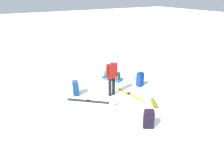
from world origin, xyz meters
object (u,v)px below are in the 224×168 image
backpack_large_dark (140,80)px  ski_pair_far (129,94)px  backpack_small_spare (76,88)px  sleeping_mat_rolled (154,103)px  backpack_bright (149,119)px  gear_sled (112,75)px  skier_standing (112,75)px  ski_poles_planted_far (117,90)px  ski_pair_near (88,101)px  ski_poles_planted_near (137,65)px

backpack_large_dark → ski_pair_far: bearing=23.0°
ski_pair_far → backpack_small_spare: bearing=-29.5°
backpack_large_dark → sleeping_mat_rolled: size_ratio=1.26×
backpack_small_spare → sleeping_mat_rolled: backpack_small_spare is taller
backpack_bright → gear_sled: 4.16m
skier_standing → ski_pair_far: size_ratio=0.98×
skier_standing → backpack_small_spare: skier_standing is taller
backpack_small_spare → ski_poles_planted_far: ski_poles_planted_far is taller
ski_poles_planted_far → backpack_large_dark: bearing=-154.2°
backpack_large_dark → backpack_small_spare: 3.06m
backpack_bright → ski_poles_planted_far: bearing=-84.8°
ski_pair_near → ski_pair_far: same height
backpack_large_dark → ski_poles_planted_near: (-0.36, -0.78, 0.43)m
ski_poles_planted_far → sleeping_mat_rolled: ski_poles_planted_far is taller
ski_pair_near → sleeping_mat_rolled: sleeping_mat_rolled is taller
ski_pair_far → sleeping_mat_rolled: (-0.33, 1.29, 0.08)m
ski_poles_planted_near → backpack_small_spare: bearing=0.4°
skier_standing → ski_poles_planted_far: size_ratio=1.34×
ski_pair_far → ski_poles_planted_far: ski_poles_planted_far is taller
backpack_large_dark → backpack_bright: 3.19m
skier_standing → ski_pair_far: (-0.69, 0.31, -0.94)m
skier_standing → gear_sled: skier_standing is taller
backpack_large_dark → backpack_small_spare: size_ratio=1.07×
ski_pair_near → backpack_bright: 2.83m
gear_sled → ski_pair_near: bearing=34.6°
ski_pair_near → sleeping_mat_rolled: (-2.16, 1.64, 0.08)m
ski_pair_far → sleeping_mat_rolled: bearing=104.2°
ski_poles_planted_near → sleeping_mat_rolled: 2.73m
skier_standing → ski_poles_planted_near: 2.18m
gear_sled → sleeping_mat_rolled: gear_sled is taller
backpack_bright → sleeping_mat_rolled: 1.52m
backpack_large_dark → backpack_bright: (1.75, 2.67, -0.01)m
backpack_small_spare → ski_poles_planted_near: (-3.33, -0.02, 0.45)m
ski_poles_planted_near → backpack_large_dark: bearing=64.9°
ski_pair_far → backpack_large_dark: backpack_large_dark is taller
ski_poles_planted_near → ski_pair_far: bearing=42.0°
skier_standing → gear_sled: size_ratio=1.45×
sleeping_mat_rolled → gear_sled: bearing=-87.7°
backpack_bright → ski_poles_planted_near: size_ratio=0.49×
ski_poles_planted_far → gear_sled: (-1.18, -2.28, -0.48)m
skier_standing → backpack_bright: size_ratio=2.49×
ski_poles_planted_near → gear_sled: (1.10, -0.58, -0.54)m
backpack_bright → backpack_small_spare: backpack_bright is taller
ski_poles_planted_near → ski_poles_planted_far: ski_poles_planted_near is taller
sleeping_mat_rolled → backpack_small_spare: bearing=-46.0°
backpack_bright → backpack_large_dark: bearing=-123.3°
skier_standing → backpack_large_dark: 1.75m
ski_pair_near → ski_poles_planted_far: bearing=134.6°
backpack_large_dark → gear_sled: 1.55m
ski_poles_planted_near → gear_sled: bearing=-28.1°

